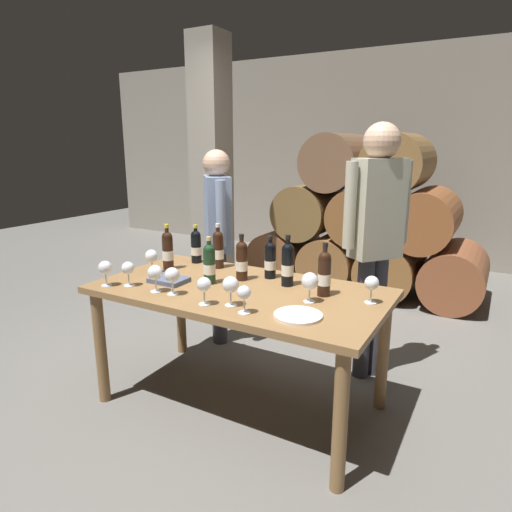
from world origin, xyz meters
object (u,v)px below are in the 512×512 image
object	(u,v)px
dining_table	(239,303)
wine_bottle_7	(288,264)
wine_bottle_4	(168,250)
wine_glass_6	(310,282)
wine_glass_0	(128,269)
sommelier_presenting	(376,229)
wine_bottle_2	(270,260)
wine_bottle_3	(209,263)
wine_bottle_1	(324,273)
wine_glass_7	(172,276)
wine_glass_3	(231,285)
wine_bottle_6	(242,260)
wine_glass_9	(155,273)
serving_plate	(298,315)
wine_glass_8	(244,294)
wine_glass_2	(204,285)
tasting_notebook	(169,280)
wine_glass_4	(372,284)
wine_glass_5	(105,268)
wine_glass_1	(151,257)
wine_bottle_5	(196,246)
wine_bottle_0	(218,249)
taster_seated_left	(218,230)

from	to	relation	value
dining_table	wine_bottle_7	size ratio (longest dim) A/B	5.51
wine_bottle_4	wine_glass_6	size ratio (longest dim) A/B	1.87
wine_glass_0	sommelier_presenting	distance (m)	1.58
wine_bottle_2	wine_bottle_3	world-z (taller)	wine_bottle_3
wine_bottle_1	wine_glass_7	distance (m)	0.84
wine_glass_3	wine_bottle_7	bearing A→B (deg)	76.46
wine_bottle_2	sommelier_presenting	distance (m)	0.73
wine_bottle_1	wine_bottle_3	distance (m)	0.69
wine_bottle_6	wine_glass_3	xyz separation A→B (m)	(0.19, -0.42, -0.01)
wine_bottle_1	wine_glass_9	world-z (taller)	wine_bottle_1
wine_bottle_4	dining_table	bearing A→B (deg)	-10.09
dining_table	serving_plate	distance (m)	0.55
wine_bottle_1	wine_glass_8	world-z (taller)	wine_bottle_1
wine_glass_7	wine_bottle_4	bearing A→B (deg)	132.80
wine_glass_3	serving_plate	bearing A→B (deg)	5.19
wine_glass_6	wine_glass_2	bearing A→B (deg)	-146.53
wine_bottle_1	wine_glass_3	distance (m)	0.53
wine_bottle_2	tasting_notebook	world-z (taller)	wine_bottle_2
wine_bottle_4	wine_glass_3	distance (m)	0.84
wine_glass_4	tasting_notebook	world-z (taller)	wine_glass_4
wine_bottle_3	wine_glass_9	xyz separation A→B (m)	(-0.17, -0.28, -0.01)
wine_bottle_7	wine_glass_6	distance (m)	0.30
wine_bottle_7	wine_glass_2	world-z (taller)	wine_bottle_7
wine_glass_2	wine_glass_5	bearing A→B (deg)	-177.86
dining_table	wine_glass_8	xyz separation A→B (m)	(0.23, -0.33, 0.19)
wine_bottle_3	wine_bottle_4	bearing A→B (deg)	164.10
wine_bottle_2	wine_bottle_6	xyz separation A→B (m)	(-0.13, -0.12, 0.01)
wine_bottle_1	wine_bottle_7	distance (m)	0.26
wine_glass_0	wine_glass_1	size ratio (longest dim) A/B	0.95
wine_glass_0	wine_glass_7	xyz separation A→B (m)	(0.33, 0.01, 0.01)
wine_glass_6	wine_bottle_4	bearing A→B (deg)	173.09
wine_glass_1	wine_glass_8	xyz separation A→B (m)	(0.89, -0.32, -0.01)
wine_glass_1	sommelier_presenting	distance (m)	1.47
wine_glass_0	wine_glass_5	size ratio (longest dim) A/B	0.97
wine_bottle_5	wine_glass_0	size ratio (longest dim) A/B	1.82
wine_bottle_0	wine_glass_9	size ratio (longest dim) A/B	1.92
taster_seated_left	dining_table	bearing A→B (deg)	-48.51
wine_bottle_6	taster_seated_left	distance (m)	0.80
wine_bottle_3	wine_bottle_0	bearing A→B (deg)	115.37
wine_glass_2	wine_glass_0	bearing A→B (deg)	176.22
dining_table	wine_glass_9	bearing A→B (deg)	-142.35
wine_bottle_3	dining_table	bearing A→B (deg)	2.55
wine_glass_2	dining_table	bearing A→B (deg)	87.50
wine_glass_2	wine_glass_7	world-z (taller)	wine_glass_7
wine_bottle_6	wine_glass_7	xyz separation A→B (m)	(-0.19, -0.43, -0.01)
dining_table	taster_seated_left	bearing A→B (deg)	131.49
wine_glass_5	wine_bottle_7	bearing A→B (deg)	29.83
wine_bottle_3	taster_seated_left	world-z (taller)	taster_seated_left
wine_bottle_4	wine_glass_5	bearing A→B (deg)	-100.09
tasting_notebook	wine_bottle_7	bearing A→B (deg)	24.01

